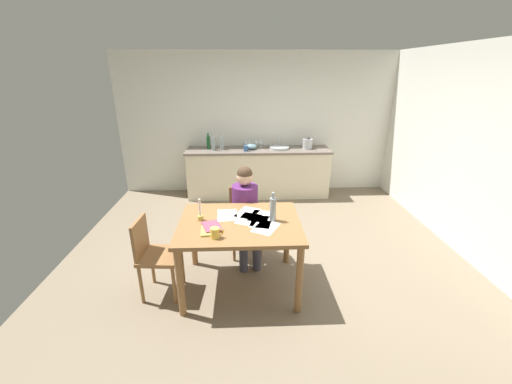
{
  "coord_description": "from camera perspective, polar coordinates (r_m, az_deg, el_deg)",
  "views": [
    {
      "loc": [
        -0.28,
        -3.5,
        2.27
      ],
      "look_at": [
        -0.13,
        0.17,
        0.85
      ],
      "focal_mm": 22.22,
      "sensor_mm": 36.0,
      "label": 1
    }
  ],
  "objects": [
    {
      "name": "wine_glass_near_sink",
      "position": [
        6.03,
        0.83,
        9.08
      ],
      "size": [
        0.07,
        0.07,
        0.15
      ],
      "color": "silver",
      "rests_on": "kitchen_counter"
    },
    {
      "name": "paper_bill",
      "position": [
        3.36,
        -1.33,
        -4.87
      ],
      "size": [
        0.31,
        0.35,
        0.0
      ],
      "primitive_type": "cube",
      "rotation": [
        0.0,
        0.0,
        -0.4
      ],
      "color": "white",
      "rests_on": "dining_table"
    },
    {
      "name": "coffee_mug",
      "position": [
        3.01,
        -7.34,
        -7.31
      ],
      "size": [
        0.12,
        0.09,
        0.1
      ],
      "color": "#F2CC4C",
      "rests_on": "dining_table"
    },
    {
      "name": "paper_letter",
      "position": [
        3.19,
        1.78,
        -6.38
      ],
      "size": [
        0.33,
        0.36,
        0.0
      ],
      "primitive_type": "cube",
      "rotation": [
        0.0,
        0.0,
        -0.5
      ],
      "color": "white",
      "rests_on": "dining_table"
    },
    {
      "name": "paper_notice",
      "position": [
        3.5,
        -1.53,
        -3.76
      ],
      "size": [
        0.32,
        0.36,
        0.0
      ],
      "primitive_type": "cube",
      "rotation": [
        0.0,
        0.0,
        -0.46
      ],
      "color": "white",
      "rests_on": "dining_table"
    },
    {
      "name": "book_magazine",
      "position": [
        3.2,
        -7.97,
        -6.24
      ],
      "size": [
        0.23,
        0.27,
        0.03
      ],
      "primitive_type": "cube",
      "rotation": [
        0.0,
        0.0,
        0.33
      ],
      "color": "#904059",
      "rests_on": "dining_table"
    },
    {
      "name": "chair_side_empty",
      "position": [
        3.51,
        -17.87,
        -10.48
      ],
      "size": [
        0.43,
        0.43,
        0.87
      ],
      "color": "olive",
      "rests_on": "ground"
    },
    {
      "name": "candlestick",
      "position": [
        3.37,
        -10.0,
        -3.99
      ],
      "size": [
        0.06,
        0.06,
        0.24
      ],
      "color": "gold",
      "rests_on": "dining_table"
    },
    {
      "name": "ground_plane",
      "position": [
        4.19,
        1.87,
        -11.98
      ],
      "size": [
        5.2,
        5.2,
        0.04
      ],
      "primitive_type": "cube",
      "color": "#7A6B56"
    },
    {
      "name": "teacup_on_counter",
      "position": [
        5.74,
        -1.83,
        7.85
      ],
      "size": [
        0.12,
        0.08,
        0.1
      ],
      "color": "#33598C",
      "rests_on": "kitchen_counter"
    },
    {
      "name": "bottle_oil",
      "position": [
        5.94,
        -8.57,
        8.84
      ],
      "size": [
        0.07,
        0.07,
        0.29
      ],
      "color": "#194C23",
      "rests_on": "kitchen_counter"
    },
    {
      "name": "wine_bottle_on_table",
      "position": [
        3.28,
        3.06,
        -3.05
      ],
      "size": [
        0.07,
        0.07,
        0.31
      ],
      "color": "#8C999E",
      "rests_on": "dining_table"
    },
    {
      "name": "paper_envelope",
      "position": [
        3.46,
        -5.18,
        -4.16
      ],
      "size": [
        0.23,
        0.31,
        0.0
      ],
      "primitive_type": "cube",
      "rotation": [
        0.0,
        0.0,
        0.07
      ],
      "color": "white",
      "rests_on": "dining_table"
    },
    {
      "name": "bottle_vinegar",
      "position": [
        5.84,
        -7.68,
        8.61
      ],
      "size": [
        0.07,
        0.07,
        0.28
      ],
      "color": "#8C999E",
      "rests_on": "kitchen_counter"
    },
    {
      "name": "wine_glass_back_right",
      "position": [
        6.02,
        -1.88,
        9.06
      ],
      "size": [
        0.07,
        0.07,
        0.15
      ],
      "color": "silver",
      "rests_on": "kitchen_counter"
    },
    {
      "name": "bottle_wine_red",
      "position": [
        5.87,
        -6.18,
        8.74
      ],
      "size": [
        0.07,
        0.07,
        0.28
      ],
      "color": "#8C999E",
      "rests_on": "kitchen_counter"
    },
    {
      "name": "book_cookery",
      "position": [
        3.15,
        -8.33,
        -6.84
      ],
      "size": [
        0.19,
        0.24,
        0.02
      ],
      "primitive_type": "cube",
      "rotation": [
        0.0,
        0.0,
        0.08
      ],
      "color": "#ACAE4E",
      "rests_on": "dining_table"
    },
    {
      "name": "person_seated",
      "position": [
        3.89,
        -1.84,
        -2.95
      ],
      "size": [
        0.37,
        0.62,
        1.19
      ],
      "color": "#592666",
      "rests_on": "ground"
    },
    {
      "name": "paper_receipt",
      "position": [
        3.31,
        0.95,
        -5.37
      ],
      "size": [
        0.27,
        0.34,
        0.0
      ],
      "primitive_type": "cube",
      "rotation": [
        0.0,
        0.0,
        -0.24
      ],
      "color": "white",
      "rests_on": "dining_table"
    },
    {
      "name": "paper_flyer",
      "position": [
        3.43,
        0.73,
        -4.36
      ],
      "size": [
        0.3,
        0.35,
        0.0
      ],
      "primitive_type": "cube",
      "rotation": [
        0.0,
        0.0,
        -0.34
      ],
      "color": "white",
      "rests_on": "dining_table"
    },
    {
      "name": "wall_back",
      "position": [
        6.18,
        0.24,
        12.13
      ],
      "size": [
        5.2,
        0.12,
        2.6
      ],
      "primitive_type": "cube",
      "color": "silver",
      "rests_on": "ground"
    },
    {
      "name": "sink_unit",
      "position": [
        5.93,
        4.22,
        7.99
      ],
      "size": [
        0.36,
        0.36,
        0.24
      ],
      "color": "#B2B7BC",
      "rests_on": "kitchen_counter"
    },
    {
      "name": "kitchen_counter",
      "position": [
        6.02,
        0.39,
        3.6
      ],
      "size": [
        2.65,
        0.64,
        0.9
      ],
      "color": "beige",
      "rests_on": "ground"
    },
    {
      "name": "wall_right",
      "position": [
        4.63,
        36.3,
        4.97
      ],
      "size": [
        0.12,
        5.2,
        2.6
      ],
      "primitive_type": "cube",
      "color": "silver",
      "rests_on": "ground"
    },
    {
      "name": "mixing_bowl",
      "position": [
        5.89,
        -0.89,
        8.19
      ],
      "size": [
        0.21,
        0.21,
        0.1
      ],
      "primitive_type": "ellipsoid",
      "color": "#668C99",
      "rests_on": "kitchen_counter"
    },
    {
      "name": "stovetop_kettle",
      "position": [
        5.99,
        9.27,
        8.65
      ],
      "size": [
        0.18,
        0.18,
        0.22
      ],
      "color": "#B7BABF",
      "rests_on": "kitchen_counter"
    },
    {
      "name": "dining_table",
      "position": [
        3.36,
        -2.94,
        -7.05
      ],
      "size": [
        1.26,
        1.0,
        0.79
      ],
      "color": "olive",
      "rests_on": "ground"
    },
    {
      "name": "wine_glass_back_left",
      "position": [
        6.02,
        -1.29,
        9.07
      ],
      "size": [
        0.07,
        0.07,
        0.15
      ],
      "color": "silver",
      "rests_on": "kitchen_counter"
    },
    {
      "name": "chair_at_table",
      "position": [
        4.11,
        -2.07,
        -4.58
      ],
      "size": [
        0.45,
        0.45,
        0.87
      ],
      "color": "olive",
      "rests_on": "ground"
    },
    {
      "name": "wine_glass_by_kettle",
      "position": [
        6.02,
        -0.04,
        9.08
      ],
      "size": [
        0.07,
        0.07,
        0.15
      ],
      "color": "silver",
      "rests_on": "kitchen_counter"
    }
  ]
}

